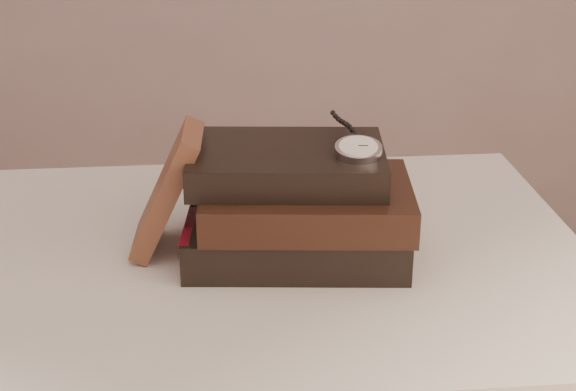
{
  "coord_description": "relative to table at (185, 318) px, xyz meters",
  "views": [
    {
      "loc": [
        0.04,
        -0.58,
        1.23
      ],
      "look_at": [
        0.13,
        0.34,
        0.82
      ],
      "focal_mm": 52.8,
      "sensor_mm": 36.0,
      "label": 1
    }
  ],
  "objects": [
    {
      "name": "book_stack",
      "position": [
        0.14,
        -0.01,
        0.15
      ],
      "size": [
        0.28,
        0.21,
        0.13
      ],
      "color": "black",
      "rests_on": "table"
    },
    {
      "name": "eyeglasses",
      "position": [
        0.06,
        0.09,
        0.17
      ],
      "size": [
        0.12,
        0.14,
        0.05
      ],
      "color": "silver",
      "rests_on": "book_stack"
    },
    {
      "name": "journal",
      "position": [
        -0.01,
        0.02,
        0.17
      ],
      "size": [
        0.1,
        0.1,
        0.16
      ],
      "primitive_type": "cube",
      "rotation": [
        0.0,
        0.44,
        -0.05
      ],
      "color": "#45261A",
      "rests_on": "table"
    },
    {
      "name": "table",
      "position": [
        0.0,
        0.0,
        0.0
      ],
      "size": [
        1.0,
        0.6,
        0.75
      ],
      "color": "silver",
      "rests_on": "ground"
    },
    {
      "name": "pocket_watch",
      "position": [
        0.21,
        -0.03,
        0.23
      ],
      "size": [
        0.06,
        0.16,
        0.02
      ],
      "color": "silver",
      "rests_on": "book_stack"
    }
  ]
}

